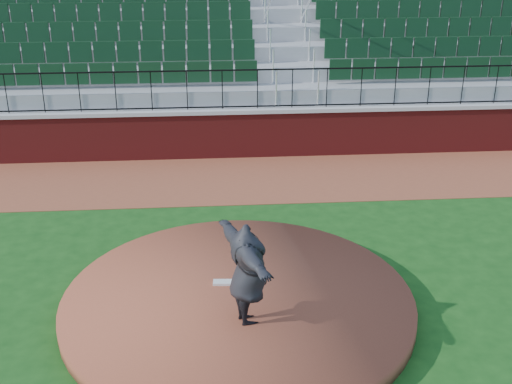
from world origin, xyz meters
TOP-DOWN VIEW (x-y plane):
  - ground at (0.00, 0.00)m, footprint 90.00×90.00m
  - warning_track at (0.00, 5.40)m, footprint 34.00×3.20m
  - field_wall at (0.00, 7.00)m, footprint 34.00×0.35m
  - wall_cap at (0.00, 7.00)m, footprint 34.00×0.45m
  - wall_railing at (0.00, 7.00)m, footprint 34.00×0.05m
  - seating_stands at (0.00, 9.72)m, footprint 34.00×5.10m
  - concourse_wall at (0.00, 12.52)m, footprint 34.00×0.50m
  - pitchers_mound at (-0.43, -0.31)m, footprint 5.69×5.69m
  - pitching_rubber at (-0.50, 0.09)m, footprint 0.65×0.21m
  - pitcher at (-0.30, -1.02)m, footprint 1.09×2.09m

SIDE VIEW (x-z plane):
  - ground at x=0.00m, z-range 0.00..0.00m
  - warning_track at x=0.00m, z-range 0.00..0.01m
  - pitchers_mound at x=-0.43m, z-range 0.00..0.25m
  - pitching_rubber at x=-0.50m, z-range 0.25..0.29m
  - field_wall at x=0.00m, z-range 0.00..1.20m
  - pitcher at x=-0.30m, z-range 0.25..1.89m
  - wall_cap at x=0.00m, z-range 1.20..1.30m
  - wall_railing at x=0.00m, z-range 1.30..2.30m
  - seating_stands at x=0.00m, z-range 0.00..4.60m
  - concourse_wall at x=0.00m, z-range 0.00..5.50m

